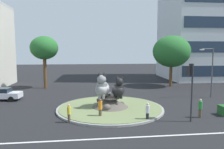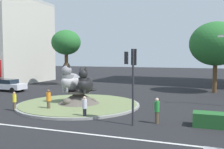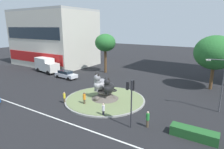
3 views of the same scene
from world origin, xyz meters
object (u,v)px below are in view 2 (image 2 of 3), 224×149
(traffic_light_mast, at_px, (132,70))
(hatchback_near_shophouse, at_px, (8,85))
(pedestrian_white_shirt, at_px, (85,107))
(second_tree_near_tower, at_px, (216,44))
(cat_statue_black, at_px, (85,83))
(pedestrian_yellow_shirt, at_px, (14,101))
(broadleaf_tree_behind_island, at_px, (66,43))
(pedestrian_green_shirt, at_px, (157,110))
(pedestrian_orange_shirt, at_px, (49,100))
(cat_statue_grey, at_px, (70,81))

(traffic_light_mast, height_order, hatchback_near_shophouse, traffic_light_mast)
(pedestrian_white_shirt, xyz_separation_m, hatchback_near_shophouse, (-15.69, 9.85, -0.07))
(second_tree_near_tower, bearing_deg, hatchback_near_shophouse, -162.91)
(second_tree_near_tower, distance_m, hatchback_near_shophouse, 26.56)
(cat_statue_black, distance_m, traffic_light_mast, 7.21)
(cat_statue_black, xyz_separation_m, second_tree_near_tower, (11.11, 13.44, 3.86))
(cat_statue_black, bearing_deg, pedestrian_yellow_shirt, -57.53)
(broadleaf_tree_behind_island, bearing_deg, pedestrian_green_shirt, -46.10)
(broadleaf_tree_behind_island, distance_m, hatchback_near_shophouse, 10.73)
(broadleaf_tree_behind_island, distance_m, pedestrian_white_shirt, 22.36)
(second_tree_near_tower, relative_size, pedestrian_orange_shirt, 4.88)
(pedestrian_orange_shirt, xyz_separation_m, pedestrian_white_shirt, (3.95, -1.41, -0.07))
(pedestrian_white_shirt, relative_size, hatchback_near_shophouse, 0.34)
(pedestrian_yellow_shirt, bearing_deg, cat_statue_black, 83.19)
(cat_statue_black, height_order, hatchback_near_shophouse, cat_statue_black)
(cat_statue_grey, bearing_deg, pedestrian_green_shirt, 76.80)
(traffic_light_mast, relative_size, broadleaf_tree_behind_island, 0.59)
(broadleaf_tree_behind_island, xyz_separation_m, pedestrian_yellow_shirt, (5.22, -17.57, -5.65))
(cat_statue_grey, height_order, pedestrian_white_shirt, cat_statue_grey)
(cat_statue_grey, bearing_deg, pedestrian_white_shirt, 49.91)
(second_tree_near_tower, relative_size, pedestrian_yellow_shirt, 5.50)
(pedestrian_orange_shirt, relative_size, pedestrian_green_shirt, 1.03)
(cat_statue_grey, distance_m, traffic_light_mast, 8.66)
(traffic_light_mast, bearing_deg, pedestrian_white_shirt, 80.96)
(broadleaf_tree_behind_island, relative_size, pedestrian_white_shirt, 5.15)
(broadleaf_tree_behind_island, xyz_separation_m, pedestrian_green_shirt, (16.92, -17.58, -5.57))
(cat_statue_black, relative_size, pedestrian_yellow_shirt, 1.52)
(pedestrian_orange_shirt, height_order, pedestrian_white_shirt, pedestrian_orange_shirt)
(cat_statue_black, bearing_deg, broadleaf_tree_behind_island, -148.87)
(pedestrian_white_shirt, bearing_deg, traffic_light_mast, -20.24)
(pedestrian_green_shirt, bearing_deg, hatchback_near_shophouse, -162.53)
(pedestrian_orange_shirt, distance_m, pedestrian_green_shirt, 9.05)
(cat_statue_black, relative_size, hatchback_near_shophouse, 0.49)
(traffic_light_mast, distance_m, broadleaf_tree_behind_island, 24.25)
(hatchback_near_shophouse, bearing_deg, pedestrian_white_shirt, -28.11)
(pedestrian_white_shirt, distance_m, hatchback_near_shophouse, 18.53)
(pedestrian_white_shirt, xyz_separation_m, pedestrian_green_shirt, (5.06, 0.52, 0.04))
(second_tree_near_tower, xyz_separation_m, hatchback_near_shophouse, (-24.90, -7.65, -5.17))
(cat_statue_grey, xyz_separation_m, traffic_light_mast, (7.12, -4.72, 1.39))
(second_tree_near_tower, height_order, pedestrian_white_shirt, second_tree_near_tower)
(pedestrian_green_shirt, distance_m, hatchback_near_shophouse, 22.75)
(cat_statue_grey, relative_size, pedestrian_green_shirt, 1.58)
(pedestrian_white_shirt, bearing_deg, second_tree_near_tower, 47.89)
(pedestrian_orange_shirt, relative_size, pedestrian_white_shirt, 1.08)
(traffic_light_mast, relative_size, hatchback_near_shophouse, 1.02)
(broadleaf_tree_behind_island, height_order, pedestrian_white_shirt, broadleaf_tree_behind_island)
(cat_statue_black, height_order, broadleaf_tree_behind_island, broadleaf_tree_behind_island)
(broadleaf_tree_behind_island, xyz_separation_m, hatchback_near_shophouse, (-3.83, -8.26, -5.68))
(pedestrian_white_shirt, relative_size, pedestrian_green_shirt, 0.95)
(cat_statue_grey, distance_m, cat_statue_black, 1.66)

